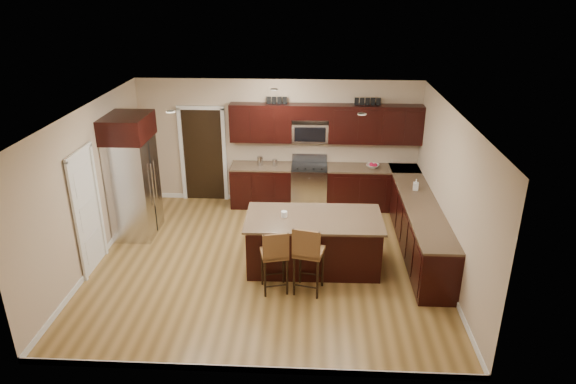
# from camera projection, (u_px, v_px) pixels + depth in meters

# --- Properties ---
(floor) EXTENTS (6.00, 6.00, 0.00)m
(floor) POSITION_uv_depth(u_px,v_px,m) (268.00, 262.00, 9.04)
(floor) COLOR olive
(floor) RESTS_ON ground
(ceiling) EXTENTS (6.00, 6.00, 0.00)m
(ceiling) POSITION_uv_depth(u_px,v_px,m) (265.00, 111.00, 7.99)
(ceiling) COLOR silver
(ceiling) RESTS_ON wall_back
(wall_back) EXTENTS (6.00, 0.00, 6.00)m
(wall_back) POSITION_uv_depth(u_px,v_px,m) (278.00, 142.00, 11.04)
(wall_back) COLOR tan
(wall_back) RESTS_ON floor
(wall_left) EXTENTS (0.00, 5.50, 5.50)m
(wall_left) POSITION_uv_depth(u_px,v_px,m) (90.00, 188.00, 8.66)
(wall_left) COLOR tan
(wall_left) RESTS_ON floor
(wall_right) EXTENTS (0.00, 5.50, 5.50)m
(wall_right) POSITION_uv_depth(u_px,v_px,m) (450.00, 195.00, 8.37)
(wall_right) COLOR tan
(wall_right) RESTS_ON floor
(base_cabinets) EXTENTS (4.02, 3.96, 0.92)m
(base_cabinets) POSITION_uv_depth(u_px,v_px,m) (370.00, 207.00, 10.10)
(base_cabinets) COLOR black
(base_cabinets) RESTS_ON floor
(upper_cabinets) EXTENTS (4.00, 0.33, 0.80)m
(upper_cabinets) POSITION_uv_depth(u_px,v_px,m) (328.00, 123.00, 10.65)
(upper_cabinets) COLOR black
(upper_cabinets) RESTS_ON wall_back
(range) EXTENTS (0.76, 0.64, 1.11)m
(range) POSITION_uv_depth(u_px,v_px,m) (309.00, 186.00, 11.08)
(range) COLOR silver
(range) RESTS_ON floor
(microwave) EXTENTS (0.76, 0.31, 0.40)m
(microwave) POSITION_uv_depth(u_px,v_px,m) (310.00, 132.00, 10.77)
(microwave) COLOR silver
(microwave) RESTS_ON upper_cabinets
(doorway) EXTENTS (0.85, 0.03, 2.06)m
(doorway) POSITION_uv_depth(u_px,v_px,m) (203.00, 155.00, 11.23)
(doorway) COLOR black
(doorway) RESTS_ON floor
(pantry_door) EXTENTS (0.03, 0.80, 2.04)m
(pantry_door) POSITION_uv_depth(u_px,v_px,m) (87.00, 213.00, 8.51)
(pantry_door) COLOR white
(pantry_door) RESTS_ON floor
(letter_decor) EXTENTS (2.20, 0.03, 0.15)m
(letter_decor) POSITION_uv_depth(u_px,v_px,m) (321.00, 101.00, 10.48)
(letter_decor) COLOR black
(letter_decor) RESTS_ON upper_cabinets
(island) EXTENTS (2.31, 1.23, 0.92)m
(island) POSITION_uv_depth(u_px,v_px,m) (313.00, 243.00, 8.77)
(island) COLOR black
(island) RESTS_ON floor
(stool_left) EXTENTS (0.49, 0.49, 1.09)m
(stool_left) POSITION_uv_depth(u_px,v_px,m) (275.00, 254.00, 7.93)
(stool_left) COLOR brown
(stool_left) RESTS_ON floor
(stool_mid) EXTENTS (0.52, 0.52, 1.17)m
(stool_mid) POSITION_uv_depth(u_px,v_px,m) (308.00, 252.00, 7.88)
(stool_mid) COLOR brown
(stool_mid) RESTS_ON floor
(refrigerator) EXTENTS (0.79, 1.01, 2.35)m
(refrigerator) POSITION_uv_depth(u_px,v_px,m) (133.00, 175.00, 9.62)
(refrigerator) COLOR silver
(refrigerator) RESTS_ON floor
(floor_mat) EXTENTS (0.96, 0.72, 0.01)m
(floor_mat) POSITION_uv_depth(u_px,v_px,m) (273.00, 228.00, 10.24)
(floor_mat) COLOR brown
(floor_mat) RESTS_ON floor
(fruit_bowl) EXTENTS (0.34, 0.34, 0.07)m
(fruit_bowl) POSITION_uv_depth(u_px,v_px,m) (373.00, 166.00, 10.83)
(fruit_bowl) COLOR silver
(fruit_bowl) RESTS_ON base_cabinets
(soap_bottle) EXTENTS (0.11, 0.11, 0.22)m
(soap_bottle) POSITION_uv_depth(u_px,v_px,m) (416.00, 185.00, 9.65)
(soap_bottle) COLOR #B2B2B2
(soap_bottle) RESTS_ON base_cabinets
(canister_tall) EXTENTS (0.12, 0.12, 0.20)m
(canister_tall) POSITION_uv_depth(u_px,v_px,m) (260.00, 161.00, 10.92)
(canister_tall) COLOR silver
(canister_tall) RESTS_ON base_cabinets
(canister_short) EXTENTS (0.11, 0.11, 0.14)m
(canister_short) POSITION_uv_depth(u_px,v_px,m) (275.00, 162.00, 10.91)
(canister_short) COLOR silver
(canister_short) RESTS_ON base_cabinets
(island_jar) EXTENTS (0.10, 0.10, 0.10)m
(island_jar) POSITION_uv_depth(u_px,v_px,m) (284.00, 214.00, 8.58)
(island_jar) COLOR white
(island_jar) RESTS_ON island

